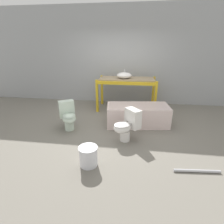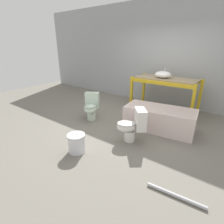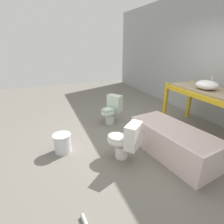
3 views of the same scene
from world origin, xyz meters
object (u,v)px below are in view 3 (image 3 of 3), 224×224
bathtub_main (173,140)px  bucket_white (62,143)px  toilet_near (125,140)px  toilet_far (111,109)px  sink_basin (207,85)px

bathtub_main → bucket_white: size_ratio=4.64×
bathtub_main → toilet_near: (-0.23, -0.84, 0.06)m
bucket_white → toilet_near: bearing=57.9°
toilet_near → bucket_white: (-0.61, -0.97, -0.17)m
bathtub_main → toilet_far: 1.76m
toilet_far → bucket_white: (0.85, -1.31, -0.17)m
bathtub_main → toilet_far: toilet_far is taller
sink_basin → bucket_white: size_ratio=1.27×
bathtub_main → toilet_near: toilet_near is taller
toilet_far → bucket_white: bearing=-88.0°
bathtub_main → toilet_far: bearing=-170.9°
sink_basin → bucket_white: bearing=-97.6°
sink_basin → toilet_near: 2.11m
bathtub_main → bucket_white: bathtub_main is taller
sink_basin → toilet_far: sink_basin is taller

